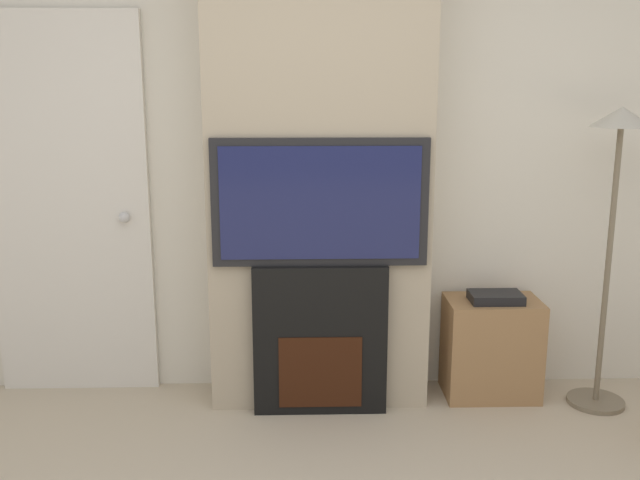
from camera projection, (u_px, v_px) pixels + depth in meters
wall_back at (318, 148)px, 3.86m from camera, size 6.00×0.06×2.70m
chimney_breast at (319, 152)px, 3.66m from camera, size 1.14×0.34×2.70m
fireplace at (320, 339)px, 3.71m from camera, size 0.69×0.15×0.79m
television at (320, 202)px, 3.54m from camera, size 1.08×0.07×0.64m
floor_lamp at (615, 186)px, 3.59m from camera, size 0.30×0.30×1.58m
media_stand at (491, 346)px, 3.91m from camera, size 0.50×0.33×0.60m
entry_door at (69, 209)px, 3.84m from camera, size 0.87×0.09×2.07m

